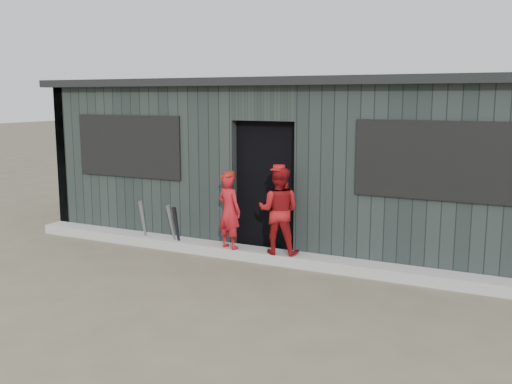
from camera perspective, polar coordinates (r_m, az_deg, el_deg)
The scene contains 9 objects.
ground at distance 6.86m, azimuth -6.77°, elevation -10.52°, with size 80.00×80.00×0.00m, color brown.
curb at distance 8.34m, azimuth 0.06°, elevation -6.26°, with size 8.00×0.36×0.15m, color #A8A8A2.
bat_left at distance 9.20m, azimuth -11.17°, elevation -3.07°, with size 0.07×0.07×0.74m, color gray.
bat_mid at distance 8.88m, azimuth -8.39°, elevation -3.49°, with size 0.07×0.07×0.72m, color gray.
bat_right at distance 8.84m, azimuth -7.90°, elevation -3.65°, with size 0.07×0.07×0.69m, color black.
player_red_left at distance 8.28m, azimuth -2.69°, elevation -1.92°, with size 0.40×0.26×1.11m, color red.
player_red_right at distance 7.99m, azimuth 2.30°, elevation -1.86°, with size 0.60×0.47×1.23m, color maroon.
player_grey_back at distance 8.50m, azimuth 5.31°, elevation -2.36°, with size 0.59×0.38×1.20m, color silver.
dugout at distance 9.63m, azimuth 4.49°, elevation 3.19°, with size 8.30×3.30×2.62m.
Camera 1 is at (3.54, -5.39, 2.34)m, focal length 40.00 mm.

